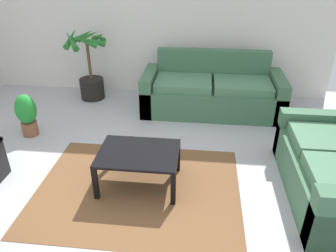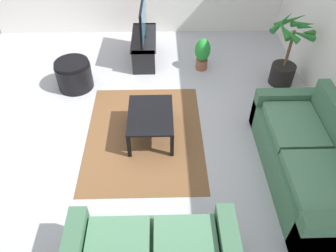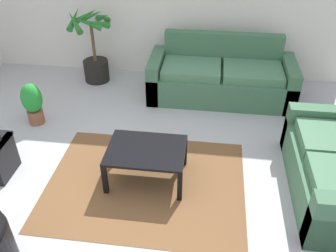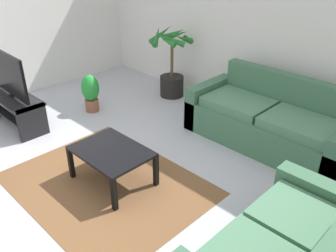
{
  "view_description": "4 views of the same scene",
  "coord_description": "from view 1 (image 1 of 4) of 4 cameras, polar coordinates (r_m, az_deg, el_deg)",
  "views": [
    {
      "loc": [
        0.84,
        -2.56,
        2.31
      ],
      "look_at": [
        0.48,
        0.71,
        0.52
      ],
      "focal_mm": 34.85,
      "sensor_mm": 36.0,
      "label": 1
    },
    {
      "loc": [
        3.61,
        0.46,
        3.43
      ],
      "look_at": [
        0.5,
        0.53,
        0.45
      ],
      "focal_mm": 34.84,
      "sensor_mm": 36.0,
      "label": 2
    },
    {
      "loc": [
        0.83,
        -2.69,
        2.85
      ],
      "look_at": [
        0.39,
        0.73,
        0.43
      ],
      "focal_mm": 38.35,
      "sensor_mm": 36.0,
      "label": 3
    },
    {
      "loc": [
        2.97,
        -1.62,
        2.49
      ],
      "look_at": [
        0.55,
        0.83,
        0.64
      ],
      "focal_mm": 37.92,
      "sensor_mm": 36.0,
      "label": 4
    }
  ],
  "objects": [
    {
      "name": "couch_main",
      "position": [
        5.25,
        7.69,
        5.8
      ],
      "size": [
        2.17,
        0.9,
        0.9
      ],
      "color": "#3F6B4C",
      "rests_on": "ground"
    },
    {
      "name": "area_rug",
      "position": [
        3.65,
        -5.23,
        -10.85
      ],
      "size": [
        2.2,
        1.7,
        0.01
      ],
      "primitive_type": "cube",
      "color": "brown",
      "rests_on": "ground"
    },
    {
      "name": "potted_palm",
      "position": [
        5.74,
        -13.5,
        9.41
      ],
      "size": [
        0.73,
        0.71,
        1.18
      ],
      "color": "black",
      "rests_on": "ground"
    },
    {
      "name": "potted_plant_small",
      "position": [
        4.86,
        -23.49,
        2.02
      ],
      "size": [
        0.28,
        0.28,
        0.6
      ],
      "color": "brown",
      "rests_on": "ground"
    },
    {
      "name": "wall_back",
      "position": [
        5.7,
        -2.35,
        18.86
      ],
      "size": [
        6.0,
        0.06,
        2.7
      ],
      "primitive_type": "cube",
      "color": "silver",
      "rests_on": "ground"
    },
    {
      "name": "coffee_table",
      "position": [
        3.51,
        -5.17,
        -5.31
      ],
      "size": [
        0.85,
        0.63,
        0.42
      ],
      "color": "black",
      "rests_on": "ground"
    },
    {
      "name": "ground_plane",
      "position": [
        3.55,
        -9.15,
        -12.52
      ],
      "size": [
        6.6,
        6.6,
        0.0
      ],
      "primitive_type": "plane",
      "color": "#B2B2B7"
    }
  ]
}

